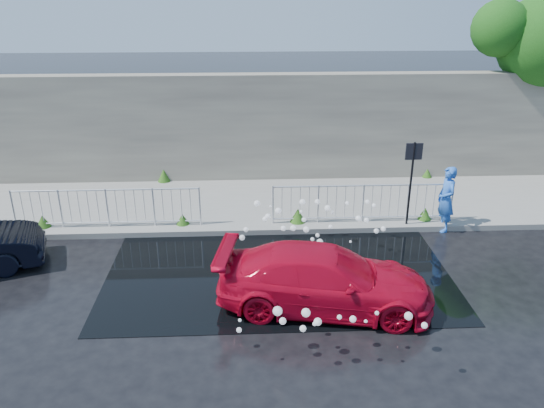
# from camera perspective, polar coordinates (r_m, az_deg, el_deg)

# --- Properties ---
(ground) EXTENTS (90.00, 90.00, 0.00)m
(ground) POSITION_cam_1_polar(r_m,az_deg,el_deg) (11.89, -1.54, -9.51)
(ground) COLOR black
(ground) RESTS_ON ground
(pavement) EXTENTS (30.00, 4.00, 0.15)m
(pavement) POSITION_cam_1_polar(r_m,az_deg,el_deg) (16.31, -1.95, 0.09)
(pavement) COLOR gray
(pavement) RESTS_ON ground
(curb) EXTENTS (30.00, 0.25, 0.16)m
(curb) POSITION_cam_1_polar(r_m,az_deg,el_deg) (14.48, -1.82, -2.92)
(curb) COLOR gray
(curb) RESTS_ON ground
(retaining_wall) EXTENTS (30.00, 0.60, 3.50)m
(retaining_wall) POSITION_cam_1_polar(r_m,az_deg,el_deg) (17.82, -2.14, 8.25)
(retaining_wall) COLOR #5F5850
(retaining_wall) RESTS_ON pavement
(puddle) EXTENTS (8.00, 5.00, 0.01)m
(puddle) POSITION_cam_1_polar(r_m,az_deg,el_deg) (12.76, 0.62, -7.05)
(puddle) COLOR black
(puddle) RESTS_ON ground
(sign_post) EXTENTS (0.45, 0.06, 2.50)m
(sign_post) POSITION_cam_1_polar(r_m,az_deg,el_deg) (14.61, 14.83, 3.51)
(sign_post) COLOR black
(sign_post) RESTS_ON ground
(railing_left) EXTENTS (5.05, 0.05, 1.10)m
(railing_left) POSITION_cam_1_polar(r_m,az_deg,el_deg) (15.03, -17.31, -0.27)
(railing_left) COLOR silver
(railing_left) RESTS_ON pavement
(railing_right) EXTENTS (5.05, 0.05, 1.10)m
(railing_right) POSITION_cam_1_polar(r_m,az_deg,el_deg) (14.87, 9.76, 0.22)
(railing_right) COLOR silver
(railing_right) RESTS_ON pavement
(weeds) EXTENTS (12.17, 3.93, 0.42)m
(weeds) POSITION_cam_1_polar(r_m,az_deg,el_deg) (15.80, -2.76, 0.32)
(weeds) COLOR #214713
(weeds) RESTS_ON pavement
(water_spray) EXTENTS (3.67, 5.66, 1.05)m
(water_spray) POSITION_cam_1_polar(r_m,az_deg,el_deg) (12.17, 4.06, -4.62)
(water_spray) COLOR white
(water_spray) RESTS_ON ground
(red_car) EXTENTS (4.70, 2.51, 1.30)m
(red_car) POSITION_cam_1_polar(r_m,az_deg,el_deg) (11.16, 5.71, -8.05)
(red_car) COLOR #B70721
(red_car) RESTS_ON ground
(person) EXTENTS (0.50, 0.70, 1.83)m
(person) POSITION_cam_1_polar(r_m,az_deg,el_deg) (15.12, 18.22, 0.49)
(person) COLOR blue
(person) RESTS_ON ground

